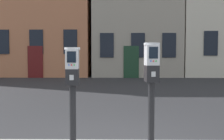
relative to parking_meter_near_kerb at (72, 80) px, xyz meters
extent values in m
cylinder|color=black|center=(0.00, 0.00, -0.53)|extent=(0.10, 0.10, 0.93)
cube|color=black|center=(0.00, 0.00, 0.05)|extent=(0.19, 0.25, 0.22)
cube|color=#A5A8AD|center=(0.01, -0.12, 0.05)|extent=(0.06, 0.02, 0.07)
cube|color=#B7BABF|center=(0.00, 0.00, 0.29)|extent=(0.19, 0.24, 0.26)
cube|color=black|center=(0.01, -0.12, 0.32)|extent=(0.12, 0.02, 0.15)
cylinder|color=blue|center=(-0.03, -0.12, 0.21)|extent=(0.02, 0.01, 0.02)
cylinder|color=red|center=(0.01, -0.12, 0.21)|extent=(0.02, 0.01, 0.02)
cylinder|color=green|center=(0.04, -0.12, 0.21)|extent=(0.02, 0.01, 0.02)
cylinder|color=#B7BABF|center=(0.00, 0.00, 0.43)|extent=(0.23, 0.23, 0.03)
cylinder|color=black|center=(1.08, 0.00, -0.51)|extent=(0.10, 0.10, 0.97)
cube|color=black|center=(1.08, 0.00, 0.09)|extent=(0.19, 0.25, 0.22)
cube|color=#A5A8AD|center=(1.09, -0.12, 0.09)|extent=(0.06, 0.02, 0.07)
cube|color=#B7BABF|center=(1.08, 0.00, 0.34)|extent=(0.19, 0.24, 0.27)
cube|color=black|center=(1.09, -0.12, 0.37)|extent=(0.12, 0.02, 0.15)
cylinder|color=blue|center=(1.06, -0.12, 0.26)|extent=(0.02, 0.01, 0.02)
cylinder|color=red|center=(1.09, -0.12, 0.26)|extent=(0.02, 0.01, 0.02)
cylinder|color=green|center=(1.13, -0.12, 0.26)|extent=(0.02, 0.01, 0.02)
cylinder|color=#B7BABF|center=(1.08, 0.00, 0.49)|extent=(0.23, 0.23, 0.03)
cube|color=black|center=(-6.91, 13.97, 1.24)|extent=(0.90, 0.06, 1.60)
cube|color=black|center=(-4.66, 13.97, 1.24)|extent=(0.90, 0.06, 1.60)
cube|color=black|center=(-2.41, 13.97, 1.24)|extent=(0.90, 0.06, 1.60)
cube|color=#591414|center=(-4.74, 13.97, -0.08)|extent=(1.00, 0.07, 2.10)
cube|color=black|center=(-0.02, 13.97, 1.01)|extent=(0.90, 0.06, 1.60)
cube|color=black|center=(2.02, 13.97, 1.01)|extent=(0.90, 0.06, 1.60)
cube|color=black|center=(4.05, 13.97, 1.01)|extent=(0.90, 0.06, 1.60)
cube|color=#193823|center=(1.58, 13.97, -0.08)|extent=(1.00, 0.07, 2.10)
cube|color=black|center=(6.76, 13.97, 1.14)|extent=(0.90, 0.06, 1.60)
camera|label=1|loc=(0.60, -3.66, 0.34)|focal=43.10mm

